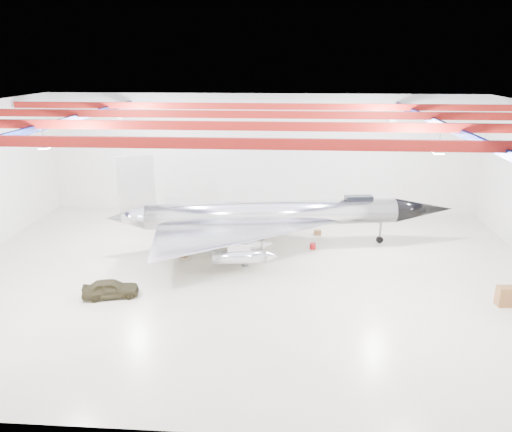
{
  "coord_description": "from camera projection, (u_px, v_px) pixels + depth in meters",
  "views": [
    {
      "loc": [
        2.78,
        -30.84,
        13.99
      ],
      "look_at": [
        0.44,
        2.0,
        3.57
      ],
      "focal_mm": 35.0,
      "sensor_mm": 36.0,
      "label": 1
    }
  ],
  "objects": [
    {
      "name": "parts_bin",
      "position": [
        317.0,
        233.0,
        41.34
      ],
      "size": [
        0.62,
        0.51,
        0.41
      ],
      "primitive_type": "cube",
      "rotation": [
        0.0,
        0.0,
        0.07
      ],
      "color": "olive",
      "rests_on": "floor"
    },
    {
      "name": "crate_small",
      "position": [
        198.0,
        244.0,
        39.05
      ],
      "size": [
        0.4,
        0.34,
        0.26
      ],
      "primitive_type": "cube",
      "rotation": [
        0.0,
        0.0,
        -0.1
      ],
      "color": "#59595B",
      "rests_on": "floor"
    },
    {
      "name": "crate_ply",
      "position": [
        183.0,
        254.0,
        36.83
      ],
      "size": [
        0.73,
        0.67,
        0.41
      ],
      "primitive_type": "cube",
      "rotation": [
        0.0,
        0.0,
        -0.4
      ],
      "color": "olive",
      "rests_on": "floor"
    },
    {
      "name": "jeep",
      "position": [
        110.0,
        288.0,
        30.46
      ],
      "size": [
        3.6,
        2.16,
        1.15
      ],
      "primitive_type": "imported",
      "rotation": [
        0.0,
        0.0,
        1.83
      ],
      "color": "#312C18",
      "rests_on": "floor"
    },
    {
      "name": "spares_box",
      "position": [
        259.0,
        223.0,
        43.76
      ],
      "size": [
        0.46,
        0.46,
        0.35
      ],
      "primitive_type": "cylinder",
      "rotation": [
        0.0,
        0.0,
        -0.19
      ],
      "color": "#59595B",
      "rests_on": "floor"
    },
    {
      "name": "jet_aircraft",
      "position": [
        272.0,
        217.0,
        38.12
      ],
      "size": [
        26.72,
        17.6,
        7.31
      ],
      "rotation": [
        0.0,
        0.0,
        0.16
      ],
      "color": "silver",
      "rests_on": "floor"
    },
    {
      "name": "engine_drum",
      "position": [
        245.0,
        263.0,
        35.16
      ],
      "size": [
        0.48,
        0.48,
        0.4
      ],
      "primitive_type": "cylinder",
      "rotation": [
        0.0,
        0.0,
        -0.1
      ],
      "color": "#59595B",
      "rests_on": "floor"
    },
    {
      "name": "ceiling_structure",
      "position": [
        247.0,
        121.0,
        30.62
      ],
      "size": [
        39.5,
        29.5,
        1.08
      ],
      "color": "maroon",
      "rests_on": "ceiling"
    },
    {
      "name": "wall_back",
      "position": [
        261.0,
        154.0,
        46.34
      ],
      "size": [
        40.0,
        0.0,
        40.0
      ],
      "primitive_type": "plane",
      "rotation": [
        1.57,
        0.0,
        0.0
      ],
      "color": "silver",
      "rests_on": "floor"
    },
    {
      "name": "toolbox_red",
      "position": [
        221.0,
        225.0,
        43.4
      ],
      "size": [
        0.49,
        0.4,
        0.33
      ],
      "primitive_type": "cube",
      "rotation": [
        0.0,
        0.0,
        0.03
      ],
      "color": "#A51014",
      "rests_on": "floor"
    },
    {
      "name": "tool_chest",
      "position": [
        313.0,
        246.0,
        38.33
      ],
      "size": [
        0.6,
        0.6,
        0.43
      ],
      "primitive_type": "cylinder",
      "rotation": [
        0.0,
        0.0,
        0.33
      ],
      "color": "#A51014",
      "rests_on": "floor"
    },
    {
      "name": "floor",
      "position": [
        247.0,
        275.0,
        33.74
      ],
      "size": [
        40.0,
        40.0,
        0.0
      ],
      "primitive_type": "plane",
      "color": "beige",
      "rests_on": "ground"
    },
    {
      "name": "ceiling",
      "position": [
        246.0,
        110.0,
        30.42
      ],
      "size": [
        40.0,
        40.0,
        0.0
      ],
      "primitive_type": "plane",
      "rotation": [
        3.14,
        0.0,
        0.0
      ],
      "color": "#0A0F38",
      "rests_on": "wall_back"
    },
    {
      "name": "desk",
      "position": [
        508.0,
        296.0,
        29.41
      ],
      "size": [
        1.36,
        0.77,
        1.2
      ],
      "primitive_type": "cube",
      "rotation": [
        0.0,
        0.0,
        0.09
      ],
      "color": "brown",
      "rests_on": "floor"
    }
  ]
}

